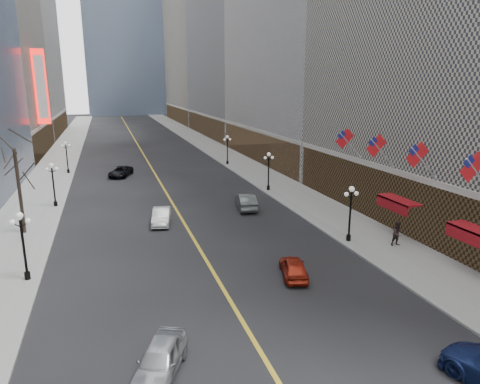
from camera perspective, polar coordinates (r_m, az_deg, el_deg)
sidewalk_east at (r=72.40m, az=-0.86°, el=4.34°), size 6.00×230.00×0.15m
sidewalk_west at (r=69.93m, az=-23.46°, el=2.82°), size 6.00×230.00×0.15m
lane_line at (r=79.62m, az=-12.70°, el=4.84°), size 0.25×200.00×0.02m
bldg_east_c at (r=111.12m, az=1.82°, el=20.22°), size 26.60×40.60×48.80m
bldg_east_d at (r=152.94m, az=-3.83°, el=21.16°), size 26.60×46.60×62.80m
streetlamp_east_1 at (r=34.98m, az=14.52°, el=-2.06°), size 1.26×0.44×4.52m
streetlamp_east_2 at (r=50.70m, az=3.84°, el=3.32°), size 1.26×0.44×4.52m
streetlamp_east_3 at (r=67.56m, az=-1.70°, el=6.06°), size 1.26×0.44×4.52m
streetlamp_west_1 at (r=30.45m, az=-27.00°, el=-5.62°), size 1.26×0.44×4.52m
streetlamp_west_2 at (r=47.69m, az=-23.67°, el=1.46°), size 1.26×0.44×4.52m
streetlamp_west_3 at (r=65.33m, az=-22.12°, el=4.75°), size 1.26×0.44×4.52m
flag_2 at (r=30.14m, az=28.80°, el=2.64°), size 2.87×0.12×2.87m
flag_3 at (r=33.73m, az=22.76°, el=4.34°), size 2.87×0.12×2.87m
flag_4 at (r=37.64m, az=17.91°, el=5.67°), size 2.87×0.12×2.87m
flag_5 at (r=41.78m, az=13.98°, el=6.71°), size 2.87×0.12×2.87m
awning_b at (r=31.68m, az=28.91°, el=-4.77°), size 1.40×4.00×0.93m
awning_c at (r=37.34m, az=20.17°, el=-1.18°), size 1.40×4.00×0.93m
theatre_marquee at (r=78.99m, az=-25.01°, el=12.57°), size 2.00×0.55×12.00m
tree_west_far at (r=39.56m, az=-27.72°, el=3.57°), size 3.60×3.60×7.92m
car_nb_near at (r=20.32m, az=-10.63°, el=-21.12°), size 3.36×4.67×1.48m
car_nb_mid at (r=39.73m, az=-10.45°, el=-3.20°), size 2.31×4.53×1.42m
car_nb_far at (r=61.48m, az=-15.63°, el=2.64°), size 3.94×5.50×1.39m
car_sb_mid at (r=28.87m, az=7.17°, el=-9.95°), size 2.51×4.14×1.32m
car_sb_far at (r=43.76m, az=0.80°, el=-1.21°), size 2.50×5.12×1.62m
ped_east_walk at (r=35.58m, az=20.29°, el=-5.22°), size 0.98×0.58×1.96m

